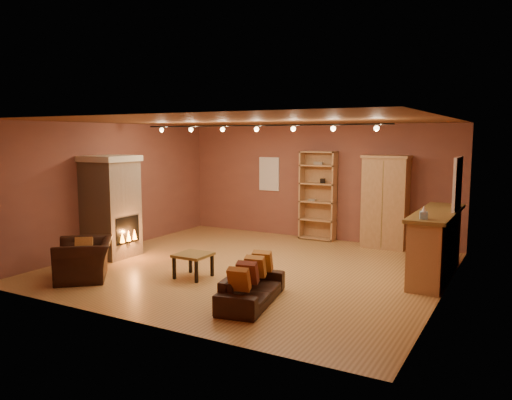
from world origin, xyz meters
The scene contains 16 objects.
floor centered at (0.00, 0.00, 0.00)m, with size 7.00×7.00×0.00m, color #9F6E38.
ceiling centered at (0.00, 0.00, 2.80)m, with size 7.00×7.00×0.00m, color brown.
back_wall centered at (0.00, 3.25, 1.40)m, with size 7.00×0.02×2.80m, color brown.
left_wall centered at (-3.50, 0.00, 1.40)m, with size 0.02×6.50×2.80m, color brown.
right_wall centered at (3.50, 0.00, 1.40)m, with size 0.02×6.50×2.80m, color brown.
fireplace centered at (-3.04, -0.60, 1.06)m, with size 1.01×0.98×2.12m.
back_window centered at (-1.30, 3.23, 1.55)m, with size 0.56×0.04×0.86m, color silver.
bookcase centered at (0.12, 3.14, 1.10)m, with size 0.88×0.34×2.16m.
armoire centered at (1.78, 2.98, 1.05)m, with size 1.03×0.59×2.09m.
bar_counter centered at (3.20, 1.04, 0.61)m, with size 0.66×2.50×1.20m.
tissue_box centered at (3.15, 0.04, 1.29)m, with size 0.16×0.16×0.23m.
right_window centered at (3.47, 1.40, 1.65)m, with size 0.05×0.90×1.00m, color silver.
loveseat centered at (1.01, -1.79, 0.33)m, with size 0.75×1.65×0.70m.
armchair centered at (-2.22, -2.09, 0.47)m, with size 1.23×1.26×0.93m.
coffee_table centered at (-0.58, -1.10, 0.37)m, with size 0.58×0.58×0.44m.
track_rail centered at (0.00, 0.20, 2.68)m, with size 5.20×0.09×0.13m.
Camera 1 is at (4.62, -8.17, 2.52)m, focal length 35.00 mm.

